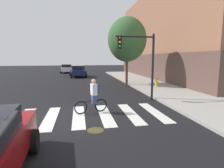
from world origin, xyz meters
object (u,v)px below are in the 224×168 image
object	(u,v)px
traffic_light_near	(140,56)
street_tree_near	(127,40)
sedan_far	(67,68)
cyclist	(93,96)
fire_hydrant	(157,82)
manhole_cover	(95,130)
sedan_mid	(78,71)

from	to	relation	value
traffic_light_near	street_tree_near	world-z (taller)	street_tree_near
sedan_far	traffic_light_near	bearing A→B (deg)	-75.75
sedan_far	cyclist	xyz separation A→B (m)	(2.90, -25.66, 0.04)
sedan_far	fire_hydrant	distance (m)	21.34
fire_hydrant	street_tree_near	bearing A→B (deg)	135.55
sedan_far	street_tree_near	bearing A→B (deg)	-68.13
manhole_cover	sedan_far	bearing A→B (deg)	95.71
manhole_cover	traffic_light_near	size ratio (longest dim) A/B	0.15
fire_hydrant	street_tree_near	world-z (taller)	street_tree_near
sedan_mid	cyclist	world-z (taller)	cyclist
sedan_far	street_tree_near	world-z (taller)	street_tree_near
sedan_mid	fire_hydrant	bearing A→B (deg)	-58.66
manhole_cover	traffic_light_near	bearing A→B (deg)	53.19
fire_hydrant	street_tree_near	distance (m)	5.02
manhole_cover	cyclist	xyz separation A→B (m)	(0.11, 2.28, 0.84)
manhole_cover	traffic_light_near	xyz separation A→B (m)	(3.21, 4.30, 2.86)
sedan_mid	street_tree_near	bearing A→B (deg)	-62.79
manhole_cover	sedan_mid	world-z (taller)	sedan_mid
manhole_cover	sedan_far	world-z (taller)	sedan_far
cyclist	fire_hydrant	xyz separation A→B (m)	(6.19, 6.35, -0.31)
traffic_light_near	sedan_far	bearing A→B (deg)	104.25
manhole_cover	sedan_mid	size ratio (longest dim) A/B	0.13
fire_hydrant	sedan_mid	bearing A→B (deg)	121.34
sedan_mid	street_tree_near	size ratio (longest dim) A/B	0.74
manhole_cover	sedan_mid	distance (m)	20.27
sedan_mid	cyclist	distance (m)	17.98
cyclist	manhole_cover	bearing A→B (deg)	-92.71
sedan_mid	sedan_far	distance (m)	7.96
fire_hydrant	sedan_far	bearing A→B (deg)	115.22
manhole_cover	fire_hydrant	world-z (taller)	fire_hydrant
manhole_cover	cyclist	world-z (taller)	cyclist
sedan_mid	street_tree_near	xyz separation A→B (m)	(4.85, -9.43, 3.64)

